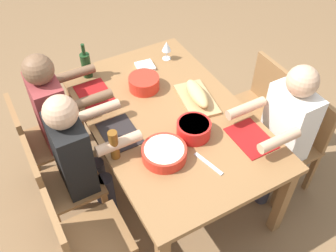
{
  "coord_description": "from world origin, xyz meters",
  "views": [
    {
      "loc": [
        1.7,
        -0.94,
        2.6
      ],
      "look_at": [
        0.0,
        0.0,
        0.63
      ],
      "focal_mm": 40.46,
      "sensor_mm": 36.0,
      "label": 1
    }
  ],
  "objects_px": {
    "diner_far_right": "(284,127)",
    "chair_far_center": "(257,103)",
    "dining_table": "(168,123)",
    "beer_bottle": "(114,145)",
    "diner_near_left": "(57,112)",
    "diner_near_center": "(79,154)",
    "serving_bowl_salad": "(144,82)",
    "bread_loaf": "(197,94)",
    "napkin_stack": "(145,66)",
    "chair_far_right": "(296,139)",
    "wine_bottle": "(86,64)",
    "chair_near_center": "(58,185)",
    "serving_bowl_pasta": "(164,152)",
    "serving_bowl_fruit": "(194,128)",
    "chair_near_right": "(82,240)",
    "cutting_board": "(197,99)",
    "chair_near_left": "(39,140)",
    "wine_glass": "(167,47)"
  },
  "relations": [
    {
      "from": "diner_far_right",
      "to": "chair_far_center",
      "type": "relative_size",
      "value": 1.41
    },
    {
      "from": "dining_table",
      "to": "beer_bottle",
      "type": "height_order",
      "value": "beer_bottle"
    },
    {
      "from": "diner_near_left",
      "to": "diner_near_center",
      "type": "height_order",
      "value": "same"
    },
    {
      "from": "serving_bowl_salad",
      "to": "bread_loaf",
      "type": "xyz_separation_m",
      "value": [
        0.31,
        0.28,
        0.01
      ]
    },
    {
      "from": "napkin_stack",
      "to": "chair_far_right",
      "type": "bearing_deg",
      "value": 35.5
    },
    {
      "from": "wine_bottle",
      "to": "chair_near_center",
      "type": "bearing_deg",
      "value": -36.52
    },
    {
      "from": "chair_far_center",
      "to": "serving_bowl_pasta",
      "type": "distance_m",
      "value": 1.16
    },
    {
      "from": "chair_far_right",
      "to": "bread_loaf",
      "type": "relative_size",
      "value": 2.66
    },
    {
      "from": "bread_loaf",
      "to": "beer_bottle",
      "type": "height_order",
      "value": "beer_bottle"
    },
    {
      "from": "chair_far_right",
      "to": "serving_bowl_salad",
      "type": "relative_size",
      "value": 3.65
    },
    {
      "from": "diner_near_left",
      "to": "bread_loaf",
      "type": "xyz_separation_m",
      "value": [
        0.43,
        0.93,
        0.11
      ]
    },
    {
      "from": "serving_bowl_fruit",
      "to": "beer_bottle",
      "type": "height_order",
      "value": "beer_bottle"
    },
    {
      "from": "diner_near_left",
      "to": "wine_bottle",
      "type": "bearing_deg",
      "value": 125.08
    },
    {
      "from": "chair_near_right",
      "to": "serving_bowl_salad",
      "type": "distance_m",
      "value": 1.21
    },
    {
      "from": "chair_near_center",
      "to": "cutting_board",
      "type": "bearing_deg",
      "value": 91.82
    },
    {
      "from": "diner_near_center",
      "to": "beer_bottle",
      "type": "relative_size",
      "value": 5.45
    },
    {
      "from": "chair_far_center",
      "to": "chair_near_center",
      "type": "distance_m",
      "value": 1.71
    },
    {
      "from": "serving_bowl_pasta",
      "to": "chair_near_right",
      "type": "bearing_deg",
      "value": -77.91
    },
    {
      "from": "serving_bowl_fruit",
      "to": "bread_loaf",
      "type": "bearing_deg",
      "value": 144.15
    },
    {
      "from": "bread_loaf",
      "to": "napkin_stack",
      "type": "distance_m",
      "value": 0.57
    },
    {
      "from": "diner_near_center",
      "to": "serving_bowl_fruit",
      "type": "distance_m",
      "value": 0.78
    },
    {
      "from": "serving_bowl_salad",
      "to": "serving_bowl_pasta",
      "type": "bearing_deg",
      "value": -16.16
    },
    {
      "from": "cutting_board",
      "to": "wine_bottle",
      "type": "distance_m",
      "value": 0.9
    },
    {
      "from": "wine_bottle",
      "to": "serving_bowl_salad",
      "type": "bearing_deg",
      "value": 42.11
    },
    {
      "from": "diner_near_center",
      "to": "beer_bottle",
      "type": "xyz_separation_m",
      "value": [
        0.17,
        0.19,
        0.15
      ]
    },
    {
      "from": "chair_near_left",
      "to": "beer_bottle",
      "type": "bearing_deg",
      "value": 30.62
    },
    {
      "from": "cutting_board",
      "to": "wine_glass",
      "type": "height_order",
      "value": "wine_glass"
    },
    {
      "from": "wine_bottle",
      "to": "chair_far_center",
      "type": "bearing_deg",
      "value": 59.4
    },
    {
      "from": "dining_table",
      "to": "bread_loaf",
      "type": "relative_size",
      "value": 5.31
    },
    {
      "from": "chair_near_left",
      "to": "wine_glass",
      "type": "height_order",
      "value": "wine_glass"
    },
    {
      "from": "dining_table",
      "to": "napkin_stack",
      "type": "height_order",
      "value": "napkin_stack"
    },
    {
      "from": "dining_table",
      "to": "serving_bowl_salad",
      "type": "relative_size",
      "value": 7.29
    },
    {
      "from": "diner_near_center",
      "to": "serving_bowl_pasta",
      "type": "height_order",
      "value": "diner_near_center"
    },
    {
      "from": "diner_far_right",
      "to": "serving_bowl_salad",
      "type": "xyz_separation_m",
      "value": [
        -0.82,
        -0.69,
        0.1
      ]
    },
    {
      "from": "diner_near_center",
      "to": "dining_table",
      "type": "bearing_deg",
      "value": 90.0
    },
    {
      "from": "diner_far_right",
      "to": "serving_bowl_pasta",
      "type": "xyz_separation_m",
      "value": [
        -0.14,
        -0.88,
        0.09
      ]
    },
    {
      "from": "diner_far_right",
      "to": "chair_near_left",
      "type": "bearing_deg",
      "value": -121.43
    },
    {
      "from": "chair_far_right",
      "to": "serving_bowl_pasta",
      "type": "distance_m",
      "value": 1.12
    },
    {
      "from": "chair_near_left",
      "to": "diner_near_center",
      "type": "xyz_separation_m",
      "value": [
        0.47,
        0.18,
        0.21
      ]
    },
    {
      "from": "serving_bowl_fruit",
      "to": "diner_far_right",
      "type": "bearing_deg",
      "value": 70.7
    },
    {
      "from": "wine_bottle",
      "to": "napkin_stack",
      "type": "xyz_separation_m",
      "value": [
        0.12,
        0.44,
        -0.1
      ]
    },
    {
      "from": "chair_near_right",
      "to": "napkin_stack",
      "type": "distance_m",
      "value": 1.45
    },
    {
      "from": "wine_bottle",
      "to": "serving_bowl_fruit",
      "type": "bearing_deg",
      "value": 22.23
    },
    {
      "from": "chair_far_right",
      "to": "serving_bowl_pasta",
      "type": "xyz_separation_m",
      "value": [
        -0.14,
        -1.07,
        0.3
      ]
    },
    {
      "from": "chair_near_left",
      "to": "serving_bowl_fruit",
      "type": "distance_m",
      "value": 1.2
    },
    {
      "from": "serving_bowl_salad",
      "to": "serving_bowl_fruit",
      "type": "distance_m",
      "value": 0.6
    },
    {
      "from": "serving_bowl_fruit",
      "to": "beer_bottle",
      "type": "xyz_separation_m",
      "value": [
        -0.08,
        -0.53,
        0.05
      ]
    },
    {
      "from": "chair_near_left",
      "to": "serving_bowl_salad",
      "type": "relative_size",
      "value": 3.65
    },
    {
      "from": "diner_near_left",
      "to": "diner_near_center",
      "type": "relative_size",
      "value": 1.0
    },
    {
      "from": "chair_far_right",
      "to": "chair_near_center",
      "type": "bearing_deg",
      "value": -105.26
    }
  ]
}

